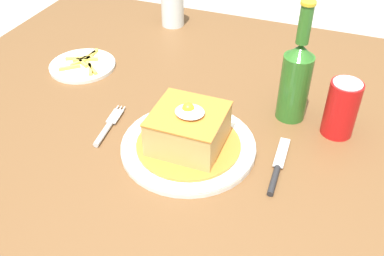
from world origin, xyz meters
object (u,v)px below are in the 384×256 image
object	(u,v)px
main_plate	(188,146)
beer_bottle_green	(296,78)
soda_can	(341,109)
drinking_glass	(173,10)
side_plate_fries	(83,65)
fork	(107,128)
knife	(276,172)

from	to	relation	value
main_plate	beer_bottle_green	bearing A→B (deg)	47.66
soda_can	drinking_glass	world-z (taller)	soda_can
soda_can	side_plate_fries	size ratio (longest dim) A/B	0.73
drinking_glass	side_plate_fries	xyz separation A→B (m)	(-0.12, -0.32, -0.04)
fork	beer_bottle_green	size ratio (longest dim) A/B	0.53
main_plate	fork	xyz separation A→B (m)	(-0.18, -0.00, -0.00)
knife	beer_bottle_green	bearing A→B (deg)	93.61
knife	beer_bottle_green	xyz separation A→B (m)	(-0.01, 0.19, 0.09)
soda_can	beer_bottle_green	bearing A→B (deg)	167.55
main_plate	beer_bottle_green	world-z (taller)	beer_bottle_green
beer_bottle_green	knife	bearing A→B (deg)	-86.39
main_plate	knife	world-z (taller)	main_plate
main_plate	side_plate_fries	bearing A→B (deg)	151.21
knife	side_plate_fries	size ratio (longest dim) A/B	0.97
main_plate	soda_can	xyz separation A→B (m)	(0.27, 0.16, 0.05)
drinking_glass	side_plate_fries	size ratio (longest dim) A/B	0.62
main_plate	drinking_glass	bearing A→B (deg)	115.91
soda_can	side_plate_fries	bearing A→B (deg)	176.19
soda_can	knife	bearing A→B (deg)	-117.84
beer_bottle_green	side_plate_fries	world-z (taller)	beer_bottle_green
fork	soda_can	size ratio (longest dim) A/B	1.14
side_plate_fries	soda_can	bearing A→B (deg)	-3.81
knife	drinking_glass	distance (m)	0.69
soda_can	main_plate	bearing A→B (deg)	-149.07
beer_bottle_green	side_plate_fries	size ratio (longest dim) A/B	1.56
drinking_glass	side_plate_fries	world-z (taller)	drinking_glass
main_plate	soda_can	size ratio (longest dim) A/B	2.20
main_plate	side_plate_fries	distance (m)	0.43
fork	side_plate_fries	xyz separation A→B (m)	(-0.19, 0.21, -0.00)
soda_can	beer_bottle_green	size ratio (longest dim) A/B	0.47
soda_can	drinking_glass	bearing A→B (deg)	145.51
drinking_glass	side_plate_fries	bearing A→B (deg)	-110.63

